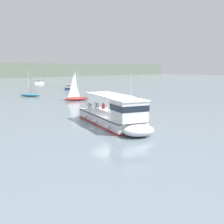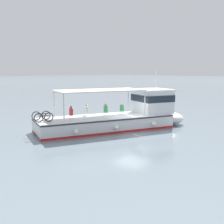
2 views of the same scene
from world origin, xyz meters
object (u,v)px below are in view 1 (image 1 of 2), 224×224
Objects in this scene: sailboat_mid_channel at (77,98)px; motorboat_outer_anchorage at (71,88)px; ferry_main at (116,117)px; motorboat_near_starboard at (39,82)px; sailboat_off_bow at (30,94)px; sailboat_horizon_east at (75,84)px.

motorboat_outer_anchorage is (14.70, 21.62, 0.00)m from sailboat_mid_channel.
ferry_main is 81.77m from motorboat_near_starboard.
motorboat_near_starboard is (34.92, 73.94, -0.47)m from ferry_main.
sailboat_mid_channel reaches higher than motorboat_near_starboard.
motorboat_near_starboard is (25.63, 39.64, 0.00)m from sailboat_off_bow.
sailboat_mid_channel is 26.14m from motorboat_outer_anchorage.
sailboat_off_bow is 1.00× the size of sailboat_horizon_east.
motorboat_outer_anchorage is 32.06m from motorboat_near_starboard.
sailboat_off_bow is (-2.27, 12.85, 0.00)m from sailboat_mid_channel.
sailboat_horizon_east is (27.25, 36.00, 0.00)m from sailboat_mid_channel.
sailboat_off_bow is (9.29, 34.30, -0.47)m from ferry_main.
sailboat_mid_channel is at bearing -113.98° from motorboat_near_starboard.
motorboat_outer_anchorage is (26.27, 43.06, -0.47)m from ferry_main.
ferry_main reaches higher than motorboat_outer_anchorage.
ferry_main is 2.41× the size of sailboat_mid_channel.
sailboat_off_bow is at bearing -122.89° from motorboat_near_starboard.
sailboat_off_bow is (-16.98, -8.76, -0.00)m from motorboat_outer_anchorage.
ferry_main is at bearing -115.28° from motorboat_near_starboard.
sailboat_horizon_east is at bearing 52.88° from sailboat_mid_channel.
sailboat_off_bow is at bearing -141.91° from sailboat_horizon_east.
ferry_main is 3.48× the size of motorboat_near_starboard.
ferry_main is 2.41× the size of sailboat_off_bow.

